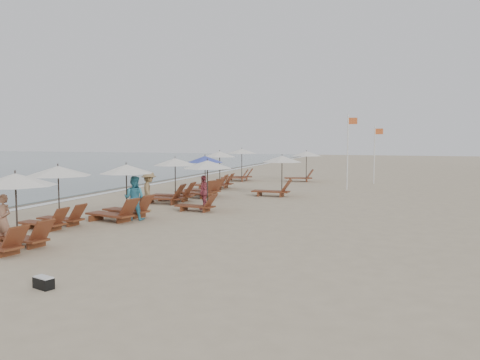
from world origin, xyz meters
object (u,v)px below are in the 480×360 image
(lounger_station_2, at_px, (121,194))
(lounger_station_5, at_px, (216,172))
(inland_station_0, at_px, (203,177))
(beachgoer_far_a, at_px, (204,192))
(flag_pole_near, at_px, (348,148))
(lounger_station_3, at_px, (170,182))
(inland_station_1, at_px, (277,172))
(lounger_station_0, at_px, (11,210))
(lounger_station_1, at_px, (55,194))
(beachgoer_near, at_px, (3,220))
(beachgoer_mid_b, at_px, (149,191))
(inland_station_2, at_px, (303,163))
(duffel_bag, at_px, (44,282))
(lounger_station_6, at_px, (239,165))
(lounger_station_4, at_px, (200,179))
(beachgoer_mid_a, at_px, (134,198))

(lounger_station_2, relative_size, lounger_station_5, 1.01)
(inland_station_0, distance_m, beachgoer_far_a, 0.92)
(inland_station_0, xyz_separation_m, flag_pole_near, (5.00, 11.21, 1.09))
(lounger_station_3, distance_m, inland_station_1, 6.14)
(inland_station_0, bearing_deg, lounger_station_0, -104.04)
(lounger_station_1, distance_m, beachgoer_far_a, 6.81)
(lounger_station_1, relative_size, beachgoer_near, 1.62)
(lounger_station_1, bearing_deg, lounger_station_3, 84.16)
(lounger_station_1, distance_m, inland_station_0, 6.43)
(beachgoer_near, xyz_separation_m, beachgoer_mid_b, (0.64, 7.64, 0.10))
(inland_station_2, distance_m, duffel_bag, 27.38)
(lounger_station_0, bearing_deg, duffel_bag, -38.40)
(lounger_station_3, xyz_separation_m, beachgoer_far_a, (2.48, -1.57, -0.25))
(lounger_station_6, xyz_separation_m, duffel_bag, (4.55, -26.41, -1.08))
(lounger_station_5, height_order, beachgoer_far_a, lounger_station_5)
(lounger_station_1, distance_m, lounger_station_4, 10.29)
(lounger_station_2, height_order, inland_station_1, inland_station_1)
(lounger_station_3, distance_m, lounger_station_6, 12.90)
(lounger_station_4, relative_size, beachgoer_mid_a, 1.53)
(lounger_station_2, bearing_deg, lounger_station_5, 93.64)
(inland_station_0, bearing_deg, beachgoer_far_a, 109.61)
(beachgoer_mid_b, height_order, beachgoer_far_a, beachgoer_mid_b)
(beachgoer_mid_a, bearing_deg, lounger_station_5, -92.32)
(lounger_station_1, relative_size, duffel_bag, 4.83)
(lounger_station_2, xyz_separation_m, lounger_station_5, (-0.77, 12.18, 0.04))
(beachgoer_mid_a, distance_m, duffel_bag, 8.83)
(inland_station_0, relative_size, duffel_bag, 4.90)
(lounger_station_2, relative_size, beachgoer_mid_a, 1.51)
(lounger_station_4, height_order, inland_station_1, lounger_station_4)
(lounger_station_2, bearing_deg, inland_station_0, 54.61)
(lounger_station_2, relative_size, beachgoer_far_a, 1.70)
(beachgoer_mid_a, bearing_deg, beachgoer_far_a, -120.33)
(lounger_station_2, height_order, inland_station_2, inland_station_2)
(lounger_station_1, relative_size, beachgoer_far_a, 1.62)
(inland_station_1, height_order, beachgoer_far_a, inland_station_1)
(lounger_station_4, distance_m, lounger_station_5, 4.37)
(lounger_station_2, relative_size, lounger_station_3, 0.96)
(beachgoer_near, distance_m, beachgoer_far_a, 9.31)
(lounger_station_6, distance_m, inland_station_1, 9.97)
(beachgoer_far_a, xyz_separation_m, duffel_bag, (1.32, -11.97, -0.64))
(lounger_station_4, height_order, lounger_station_5, lounger_station_5)
(lounger_station_2, xyz_separation_m, beachgoer_far_a, (2.01, 3.64, -0.24))
(lounger_station_5, xyz_separation_m, beachgoer_mid_a, (1.35, -12.14, -0.19))
(beachgoer_near, bearing_deg, duffel_bag, -34.67)
(lounger_station_2, distance_m, beachgoer_mid_b, 2.39)
(lounger_station_4, distance_m, duffel_bag, 16.56)
(lounger_station_5, height_order, beachgoer_near, lounger_station_5)
(lounger_station_5, relative_size, inland_station_2, 0.93)
(lounger_station_5, height_order, beachgoer_mid_a, lounger_station_5)
(lounger_station_1, xyz_separation_m, lounger_station_2, (1.24, 2.33, -0.21))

